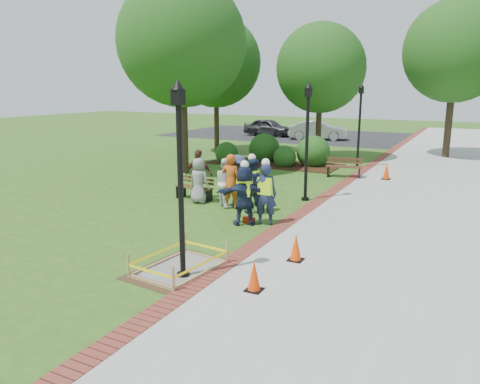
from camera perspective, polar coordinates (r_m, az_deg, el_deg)
The scene contains 34 objects.
ground at distance 13.56m, azimuth -4.22°, elevation -4.91°, with size 100.00×100.00×0.00m, color #285116.
sidewalk at distance 21.47m, azimuth 21.95°, elevation 0.83°, with size 6.00×60.00×0.02m, color #9E9E99.
brick_edging at distance 21.98m, azimuth 13.52°, elevation 1.69°, with size 0.50×60.00×0.03m, color maroon.
mulch_bed at distance 25.33m, azimuth 4.15°, elevation 3.46°, with size 7.00×3.00×0.05m, color #381E0F.
parking_lot at distance 38.82m, azimuth 17.11°, elevation 6.16°, with size 36.00×12.00×0.01m, color black.
wet_concrete_pad at distance 10.84m, azimuth -7.37°, elevation -8.29°, with size 1.94×2.47×0.55m.
bench_near at distance 17.40m, azimuth -5.60°, elevation -0.07°, with size 1.56×0.72×0.81m.
bench_far at distance 22.09m, azimuth 12.54°, elevation 2.49°, with size 1.69×0.81×0.88m.
cone_front at distance 9.69m, azimuth 1.73°, elevation -10.29°, with size 0.34×0.34×0.66m.
cone_back at distance 11.34m, azimuth 6.82°, elevation -6.80°, with size 0.35×0.35×0.68m.
cone_far at distance 21.99m, azimuth 17.41°, elevation 2.38°, with size 0.38×0.38×0.75m.
toolbox at distance 14.42m, azimuth 1.08°, elevation -3.42°, with size 0.36×0.20×0.18m, color maroon.
lamp_near at distance 9.86m, azimuth -7.32°, elevation 3.14°, with size 0.28×0.28×4.26m.
lamp_mid at distance 17.01m, azimuth 8.19°, elevation 7.15°, with size 0.28×0.28×4.26m.
lamp_far at distance 24.68m, azimuth 14.39°, elevation 8.60°, with size 0.28×0.28×4.26m.
tree_left at distance 22.81m, azimuth -7.10°, elevation 17.67°, with size 5.98×5.98×9.09m.
tree_back at distance 26.99m, azimuth 9.81°, elevation 14.65°, with size 4.93×4.93×7.55m.
tree_right at distance 30.03m, azimuth 24.80°, elevation 15.34°, with size 5.79×5.79×8.95m.
tree_far at distance 29.55m, azimuth -2.96°, elevation 15.53°, with size 5.49×5.49×8.29m.
shrub_a at distance 25.65m, azimuth -1.63°, elevation 3.56°, with size 1.25×1.25×1.25m, color #174513.
shrub_b at distance 26.12m, azimuth 2.97°, elevation 3.71°, with size 1.70×1.70×1.70m, color #174513.
shrub_c at distance 24.53m, azimuth 5.44°, elevation 3.08°, with size 1.18×1.18×1.18m, color #174513.
shrub_d at distance 24.95m, azimuth 8.86°, elevation 3.15°, with size 1.74×1.74×1.74m, color #174513.
shrub_e at distance 26.35m, azimuth 4.26°, elevation 3.77°, with size 0.87×0.87×0.87m, color #174513.
casual_person_a at distance 16.75m, azimuth -5.05°, elevation 1.38°, with size 0.55×0.37×1.63m.
casual_person_b at distance 15.91m, azimuth -1.12°, elevation 1.29°, with size 0.64×0.45×1.89m.
casual_person_c at distance 16.23m, azimuth -1.72°, elevation 1.18°, with size 0.64×0.61×1.70m.
casual_person_d at distance 17.42m, azimuth -5.03°, elevation 2.17°, with size 0.62×0.42×1.84m.
casual_person_e at distance 16.25m, azimuth -0.24°, elevation 1.38°, with size 0.67×0.54×1.80m.
hivis_worker_a at distance 14.01m, azimuth 0.56°, elevation -0.17°, with size 0.69×0.61×1.97m.
hivis_worker_b at distance 14.03m, azimuth 3.10°, elevation -0.05°, with size 0.70×0.57×2.03m.
hivis_worker_c at distance 15.36m, azimuth 1.45°, elevation 0.99°, with size 0.65×0.48×1.98m.
parked_car_a at distance 39.82m, azimuth 3.49°, elevation 6.84°, with size 4.81×2.09×1.57m, color #29292C.
parked_car_b at distance 37.42m, azimuth 9.40°, elevation 6.31°, with size 4.93×2.15×1.61m, color #A8A8AD.
Camera 1 is at (6.78, -11.00, 4.12)m, focal length 35.00 mm.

